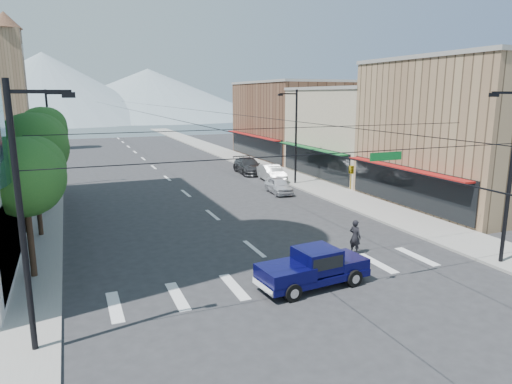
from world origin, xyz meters
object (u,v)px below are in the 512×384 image
at_px(pedestrian, 355,237).
at_px(parked_car_far, 248,166).
at_px(parked_car_mid, 272,173).
at_px(pickup_truck, 313,267).
at_px(parked_car_near, 279,185).

relative_size(pedestrian, parked_car_far, 0.33).
height_order(pedestrian, parked_car_mid, pedestrian).
height_order(parked_car_mid, parked_car_far, parked_car_far).
xyz_separation_m(pedestrian, parked_car_far, (4.15, 26.42, -0.11)).
relative_size(pickup_truck, parked_car_near, 1.32).
bearing_deg(parked_car_near, parked_car_far, 88.74).
distance_m(pickup_truck, parked_car_far, 30.56).
bearing_deg(pickup_truck, parked_car_near, 63.71).
bearing_deg(pickup_truck, pedestrian, 29.15).
xyz_separation_m(pickup_truck, pedestrian, (4.28, 2.96, 0.03)).
bearing_deg(parked_car_mid, pedestrian, -96.79).
xyz_separation_m(pedestrian, parked_car_near, (2.82, 15.76, -0.26)).
bearing_deg(pickup_truck, parked_car_far, 68.47).
relative_size(pickup_truck, parked_car_mid, 1.08).
height_order(pedestrian, parked_car_far, pedestrian).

